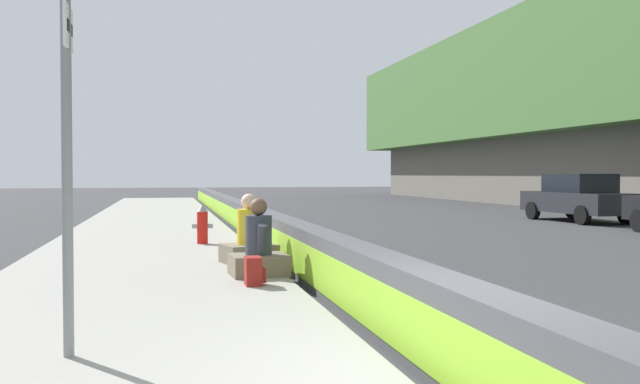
# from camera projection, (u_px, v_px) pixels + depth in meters

# --- Properties ---
(jersey_barrier) EXTENTS (76.00, 0.45, 0.85)m
(jersey_barrier) POSITION_uv_depth(u_px,v_px,m) (468.00, 341.00, 5.07)
(jersey_barrier) COLOR #47474C
(jersey_barrier) RESTS_ON ground_plane
(route_sign_post) EXTENTS (0.44, 0.09, 3.60)m
(route_sign_post) POSITION_uv_depth(u_px,v_px,m) (67.00, 114.00, 5.61)
(route_sign_post) COLOR gray
(route_sign_post) RESTS_ON sidewalk_strip
(fire_hydrant) EXTENTS (0.26, 0.46, 0.88)m
(fire_hydrant) POSITION_uv_depth(u_px,v_px,m) (202.00, 224.00, 14.81)
(fire_hydrant) COLOR red
(fire_hydrant) RESTS_ON sidewalk_strip
(seated_person_foreground) EXTENTS (0.79, 0.90, 1.19)m
(seated_person_foreground) POSITION_uv_depth(u_px,v_px,m) (259.00, 251.00, 10.20)
(seated_person_foreground) COLOR #706651
(seated_person_foreground) RESTS_ON sidewalk_strip
(seated_person_middle) EXTENTS (0.94, 1.03, 1.22)m
(seated_person_middle) POSITION_uv_depth(u_px,v_px,m) (249.00, 241.00, 11.63)
(seated_person_middle) COLOR #706651
(seated_person_middle) RESTS_ON sidewalk_strip
(backpack) EXTENTS (0.32, 0.28, 0.40)m
(backpack) POSITION_uv_depth(u_px,v_px,m) (254.00, 271.00, 9.29)
(backpack) COLOR maroon
(backpack) RESTS_ON sidewalk_strip
(parked_car_fourth) EXTENTS (4.56, 2.08, 1.71)m
(parked_car_fourth) POSITION_uv_depth(u_px,v_px,m) (578.00, 197.00, 23.65)
(parked_car_fourth) COLOR #28282D
(parked_car_fourth) RESTS_ON ground_plane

